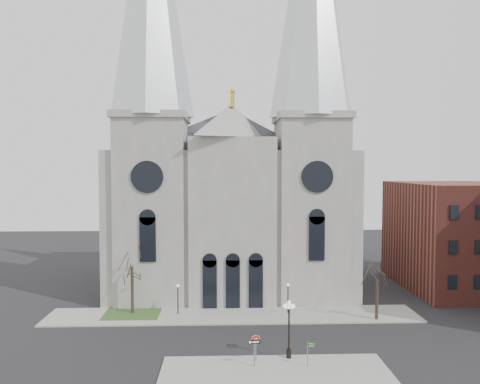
{
  "coord_description": "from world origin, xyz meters",
  "views": [
    {
      "loc": [
        -1.03,
        -38.7,
        16.04
      ],
      "look_at": [
        0.62,
        8.0,
        13.58
      ],
      "focal_mm": 35.0,
      "sensor_mm": 36.0,
      "label": 1
    }
  ],
  "objects_px": {
    "street_name_sign": "(309,352)",
    "globe_lamp": "(289,322)",
    "stop_sign": "(256,342)",
    "one_way_sign": "(254,348)"
  },
  "relations": [
    {
      "from": "stop_sign",
      "to": "globe_lamp",
      "type": "height_order",
      "value": "globe_lamp"
    },
    {
      "from": "globe_lamp",
      "to": "street_name_sign",
      "type": "bearing_deg",
      "value": -53.52
    },
    {
      "from": "stop_sign",
      "to": "street_name_sign",
      "type": "distance_m",
      "value": 4.33
    },
    {
      "from": "globe_lamp",
      "to": "one_way_sign",
      "type": "height_order",
      "value": "globe_lamp"
    },
    {
      "from": "street_name_sign",
      "to": "globe_lamp",
      "type": "bearing_deg",
      "value": 142.24
    },
    {
      "from": "globe_lamp",
      "to": "street_name_sign",
      "type": "height_order",
      "value": "globe_lamp"
    },
    {
      "from": "one_way_sign",
      "to": "street_name_sign",
      "type": "relative_size",
      "value": 1.11
    },
    {
      "from": "stop_sign",
      "to": "globe_lamp",
      "type": "bearing_deg",
      "value": 30.03
    },
    {
      "from": "one_way_sign",
      "to": "street_name_sign",
      "type": "xyz_separation_m",
      "value": [
        4.33,
        -0.23,
        -0.31
      ]
    },
    {
      "from": "stop_sign",
      "to": "one_way_sign",
      "type": "bearing_deg",
      "value": -82.0
    }
  ]
}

